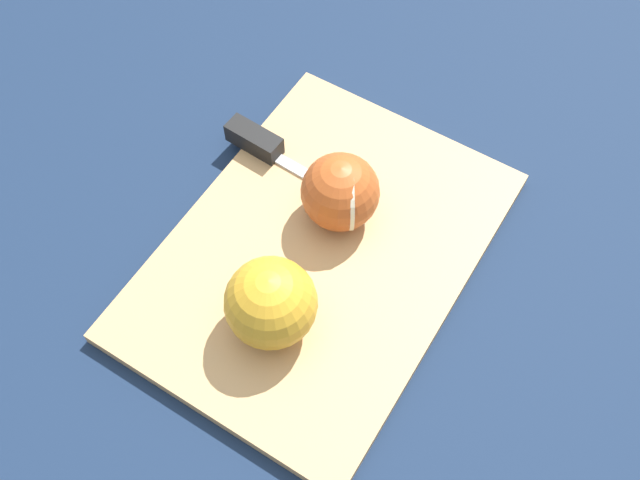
# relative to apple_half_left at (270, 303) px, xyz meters

# --- Properties ---
(ground_plane) EXTENTS (4.00, 4.00, 0.00)m
(ground_plane) POSITION_rel_apple_half_left_xyz_m (0.09, 0.01, -0.06)
(ground_plane) COLOR #14233D
(cutting_board) EXTENTS (0.39, 0.29, 0.01)m
(cutting_board) POSITION_rel_apple_half_left_xyz_m (0.09, 0.01, -0.05)
(cutting_board) COLOR tan
(cutting_board) RESTS_ON ground_plane
(apple_half_left) EXTENTS (0.08, 0.08, 0.08)m
(apple_half_left) POSITION_rel_apple_half_left_xyz_m (0.00, 0.00, 0.00)
(apple_half_left) COLOR gold
(apple_half_left) RESTS_ON cutting_board
(apple_half_right) EXTENTS (0.08, 0.08, 0.08)m
(apple_half_right) POSITION_rel_apple_half_left_xyz_m (0.13, 0.02, -0.00)
(apple_half_right) COLOR #AD4C1E
(apple_half_right) RESTS_ON cutting_board
(knife) EXTENTS (0.02, 0.15, 0.02)m
(knife) POSITION_rel_apple_half_left_xyz_m (0.15, 0.13, -0.03)
(knife) COLOR silver
(knife) RESTS_ON cutting_board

